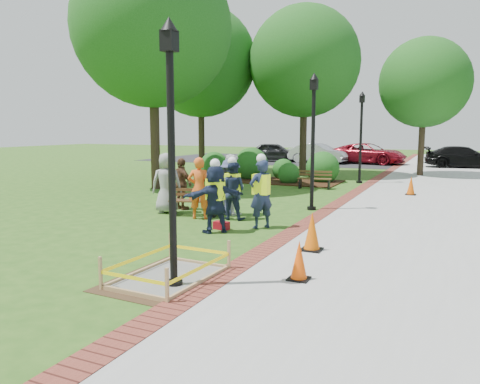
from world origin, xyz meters
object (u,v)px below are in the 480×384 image
at_px(cone_front, 299,261).
at_px(hivis_worker_b, 261,192).
at_px(bench_near, 194,207).
at_px(hivis_worker_a, 215,196).
at_px(lamp_near, 171,134).
at_px(wet_concrete_pad, 169,266).
at_px(hivis_worker_c, 232,188).

height_order(cone_front, hivis_worker_b, hivis_worker_b).
distance_m(bench_near, hivis_worker_a, 2.44).
bearing_deg(hivis_worker_b, hivis_worker_a, -131.28).
bearing_deg(hivis_worker_a, cone_front, -41.72).
bearing_deg(hivis_worker_a, hivis_worker_b, 48.72).
bearing_deg(hivis_worker_b, lamp_near, -84.92).
xyz_separation_m(wet_concrete_pad, bench_near, (-2.59, 5.27, 0.02)).
distance_m(wet_concrete_pad, lamp_near, 2.28).
bearing_deg(cone_front, lamp_near, -146.94).
relative_size(bench_near, lamp_near, 0.36).
height_order(hivis_worker_a, hivis_worker_b, hivis_worker_b).
bearing_deg(hivis_worker_b, bench_near, 162.72).
height_order(wet_concrete_pad, hivis_worker_b, hivis_worker_b).
xyz_separation_m(cone_front, hivis_worker_a, (-3.02, 2.70, 0.58)).
height_order(bench_near, hivis_worker_b, hivis_worker_b).
xyz_separation_m(lamp_near, hivis_worker_a, (-1.26, 3.85, -1.57)).
distance_m(lamp_near, hivis_worker_b, 5.05).
xyz_separation_m(wet_concrete_pad, hivis_worker_c, (-1.33, 5.24, 0.66)).
xyz_separation_m(lamp_near, hivis_worker_b, (-0.43, 4.79, -1.52)).
distance_m(wet_concrete_pad, bench_near, 5.87).
relative_size(cone_front, lamp_near, 0.16).
xyz_separation_m(bench_near, hivis_worker_c, (1.26, -0.03, 0.64)).
distance_m(lamp_near, hivis_worker_c, 5.97).
distance_m(hivis_worker_a, hivis_worker_c, 1.72).
bearing_deg(wet_concrete_pad, bench_near, 116.15).
xyz_separation_m(lamp_near, hivis_worker_c, (-1.61, 5.53, -1.59)).
relative_size(cone_front, hivis_worker_a, 0.38).
bearing_deg(lamp_near, hivis_worker_a, 108.12).
bearing_deg(lamp_near, hivis_worker_c, 106.22).
bearing_deg(hivis_worker_c, lamp_near, -73.78).
bearing_deg(hivis_worker_b, cone_front, -58.98).
relative_size(lamp_near, hivis_worker_a, 2.32).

